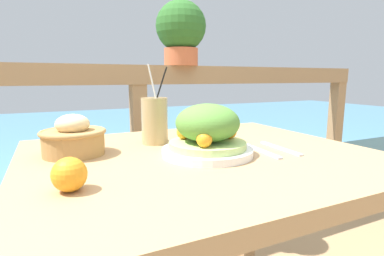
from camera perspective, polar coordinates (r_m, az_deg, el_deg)
patio_table at (r=0.89m, az=1.96°, el=-11.85°), size 0.96×0.82×0.76m
railing_fence at (r=1.46m, az=-10.12°, el=1.76°), size 2.80×0.08×1.02m
sea_backdrop at (r=3.99m, az=-19.57°, el=-2.34°), size 12.00×4.00×0.36m
salad_plate at (r=0.81m, az=3.08°, el=-0.98°), size 0.25×0.25×0.14m
drink_glass at (r=0.97m, az=-7.12°, el=1.43°), size 0.08×0.08×0.25m
bread_basket at (r=0.88m, az=-21.65°, el=-1.79°), size 0.17×0.17×0.11m
potted_plant at (r=1.53m, az=-2.13°, el=18.06°), size 0.25×0.25×0.31m
fork at (r=0.88m, az=13.03°, el=-4.25°), size 0.03×0.18×0.00m
knife at (r=0.93m, az=16.44°, el=-3.72°), size 0.03×0.18×0.00m
orange_near_basket at (r=0.61m, az=-22.32°, el=-8.19°), size 0.07×0.07×0.07m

